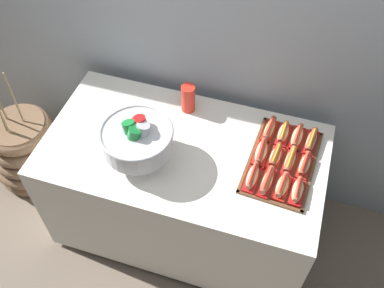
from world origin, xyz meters
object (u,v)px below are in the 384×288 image
at_px(hot_dog_4, 261,152).
at_px(cup_stack, 188,98).
at_px(hot_dog_9, 283,134).
at_px(serving_tray, 282,162).
at_px(hot_dog_5, 275,157).
at_px(hot_dog_1, 267,181).
at_px(hot_dog_6, 290,161).
at_px(hot_dog_11, 311,141).
at_px(hot_dog_10, 297,137).
at_px(hot_dog_7, 304,165).
at_px(hot_dog_3, 297,191).
at_px(hot_dog_8, 269,130).
at_px(punch_bowl, 137,139).
at_px(hot_dog_0, 252,177).
at_px(hot_dog_2, 282,186).
at_px(floor_vase, 28,150).
at_px(buffet_table, 184,188).

height_order(hot_dog_4, cup_stack, cup_stack).
bearing_deg(hot_dog_9, serving_tray, -80.60).
distance_m(hot_dog_5, hot_dog_9, 0.17).
xyz_separation_m(hot_dog_1, hot_dog_6, (0.08, 0.16, -0.00)).
height_order(hot_dog_6, hot_dog_11, hot_dog_11).
height_order(hot_dog_10, hot_dog_11, hot_dog_10).
height_order(hot_dog_6, hot_dog_7, hot_dog_6).
xyz_separation_m(hot_dog_7, hot_dog_10, (-0.07, 0.17, 0.00)).
relative_size(hot_dog_3, hot_dog_6, 0.84).
height_order(serving_tray, hot_dog_8, hot_dog_8).
xyz_separation_m(hot_dog_7, punch_bowl, (-0.82, -0.18, 0.12)).
bearing_deg(hot_dog_7, hot_dog_0, -147.15).
bearing_deg(hot_dog_6, hot_dog_3, -68.96).
bearing_deg(hot_dog_2, hot_dog_4, 128.87).
distance_m(hot_dog_8, hot_dog_9, 0.08).
xyz_separation_m(serving_tray, hot_dog_0, (-0.12, -0.16, 0.03)).
relative_size(hot_dog_2, hot_dog_9, 1.00).
relative_size(floor_vase, punch_bowl, 2.56).
bearing_deg(hot_dog_7, serving_tray, 176.59).
relative_size(floor_vase, serving_tray, 1.72).
bearing_deg(hot_dog_4, punch_bowl, -161.64).
height_order(buffet_table, hot_dog_8, hot_dog_8).
distance_m(hot_dog_5, hot_dog_10, 0.18).
height_order(floor_vase, hot_dog_6, floor_vase).
distance_m(hot_dog_2, hot_dog_4, 0.22).
xyz_separation_m(hot_dog_4, hot_dog_11, (0.23, 0.15, 0.00)).
xyz_separation_m(hot_dog_5, hot_dog_7, (0.15, -0.01, -0.00)).
relative_size(buffet_table, hot_dog_9, 9.21).
relative_size(hot_dog_1, punch_bowl, 0.50).
distance_m(hot_dog_2, hot_dog_7, 0.18).
relative_size(hot_dog_8, hot_dog_9, 1.09).
bearing_deg(hot_dog_6, hot_dog_5, 176.59).
bearing_deg(cup_stack, hot_dog_6, -19.71).
bearing_deg(punch_bowl, floor_vase, 168.35).
bearing_deg(hot_dog_3, hot_dog_0, 176.59).
xyz_separation_m(serving_tray, hot_dog_6, (0.04, -0.00, 0.03)).
relative_size(hot_dog_1, hot_dog_2, 1.14).
bearing_deg(hot_dog_7, hot_dog_8, 140.34).
bearing_deg(hot_dog_8, hot_dog_5, -68.96).
bearing_deg(hot_dog_5, hot_dog_1, -93.41).
xyz_separation_m(hot_dog_1, hot_dog_2, (0.07, -0.00, -0.00)).
relative_size(serving_tray, hot_dog_0, 3.13).
distance_m(hot_dog_6, hot_dog_8, 0.22).
height_order(hot_dog_7, hot_dog_10, hot_dog_10).
xyz_separation_m(hot_dog_5, punch_bowl, (-0.67, -0.19, 0.12)).
xyz_separation_m(hot_dog_3, hot_dog_6, (-0.07, 0.17, 0.00)).
xyz_separation_m(buffet_table, hot_dog_1, (0.46, -0.10, 0.41)).
bearing_deg(hot_dog_11, floor_vase, -175.20).
bearing_deg(hot_dog_0, hot_dog_6, 44.32).
bearing_deg(hot_dog_9, hot_dog_4, -117.85).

